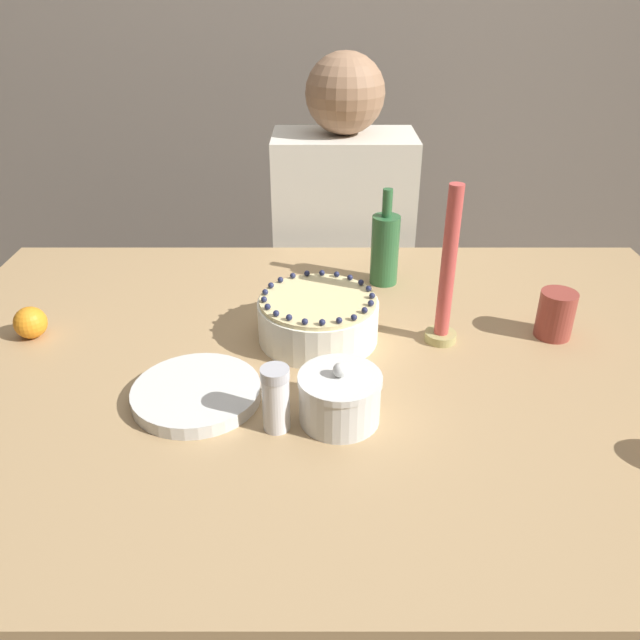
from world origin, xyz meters
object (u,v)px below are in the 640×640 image
(candle, at_px, (449,280))
(person_man_blue_shirt, at_px, (344,286))
(sugar_shaker, at_px, (278,398))
(sugar_bowl, at_px, (341,398))
(cake, at_px, (320,318))
(bottle, at_px, (387,248))

(candle, relative_size, person_man_blue_shirt, 0.27)
(person_man_blue_shirt, bearing_deg, sugar_shaker, 81.80)
(sugar_bowl, bearing_deg, cake, 97.79)
(sugar_bowl, height_order, person_man_blue_shirt, person_man_blue_shirt)
(sugar_bowl, relative_size, candle, 0.43)
(bottle, bearing_deg, cake, -120.90)
(sugar_shaker, relative_size, candle, 0.35)
(bottle, height_order, person_man_blue_shirt, person_man_blue_shirt)
(cake, relative_size, sugar_shaker, 2.11)
(candle, bearing_deg, sugar_shaker, -138.70)
(bottle, bearing_deg, candle, -71.25)
(sugar_bowl, relative_size, sugar_shaker, 1.20)
(cake, height_order, sugar_shaker, sugar_shaker)
(sugar_shaker, xyz_separation_m, person_man_blue_shirt, (0.14, 0.95, -0.27))
(cake, xyz_separation_m, person_man_blue_shirt, (0.07, 0.67, -0.26))
(bottle, xyz_separation_m, person_man_blue_shirt, (-0.08, 0.41, -0.30))
(sugar_shaker, distance_m, candle, 0.42)
(candle, relative_size, bottle, 1.41)
(candle, bearing_deg, bottle, 108.75)
(cake, bearing_deg, sugar_bowl, -82.21)
(sugar_bowl, height_order, candle, candle)
(cake, distance_m, sugar_bowl, 0.26)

